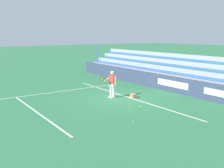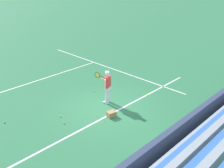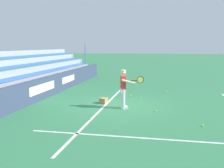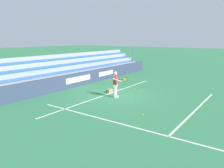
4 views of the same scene
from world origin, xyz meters
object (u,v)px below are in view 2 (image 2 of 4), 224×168
(tennis_ball_near_player, at_px, (4,122))
(tennis_ball_on_baseline, at_px, (94,91))
(tennis_ball_toward_net, at_px, (64,123))
(tennis_player, at_px, (107,87))
(tennis_ball_stray_back, at_px, (60,116))
(tennis_ball_far_left, at_px, (97,75))
(tennis_ball_far_right, at_px, (147,95))
(ball_box_cardboard, at_px, (111,114))

(tennis_ball_near_player, height_order, tennis_ball_on_baseline, same)
(tennis_ball_near_player, relative_size, tennis_ball_toward_net, 1.00)
(tennis_player, xyz_separation_m, tennis_ball_stray_back, (-2.52, 0.56, -0.86))
(tennis_player, height_order, tennis_ball_stray_back, tennis_player)
(tennis_ball_stray_back, bearing_deg, tennis_ball_far_left, 28.71)
(tennis_player, relative_size, tennis_ball_far_right, 25.98)
(tennis_player, xyz_separation_m, tennis_ball_far_left, (2.09, 3.08, -0.86))
(tennis_player, distance_m, tennis_ball_far_left, 3.83)
(ball_box_cardboard, xyz_separation_m, tennis_ball_far_left, (2.92, 4.19, -0.10))
(tennis_ball_near_player, height_order, tennis_ball_far_left, same)
(tennis_ball_stray_back, bearing_deg, tennis_ball_far_right, -17.96)
(tennis_player, height_order, tennis_ball_toward_net, tennis_player)
(tennis_ball_far_right, distance_m, tennis_ball_toward_net, 4.93)
(tennis_player, xyz_separation_m, tennis_ball_toward_net, (-2.74, -0.03, -0.86))
(tennis_ball_far_right, bearing_deg, tennis_ball_stray_back, 162.04)
(tennis_ball_far_right, bearing_deg, tennis_ball_toward_net, 169.41)
(tennis_ball_on_baseline, xyz_separation_m, tennis_ball_stray_back, (-2.88, -0.88, 0.00))
(tennis_player, xyz_separation_m, tennis_ball_on_baseline, (0.36, 1.44, -0.86))
(tennis_ball_far_right, xyz_separation_m, tennis_ball_far_left, (-0.00, 4.02, 0.00))
(ball_box_cardboard, bearing_deg, tennis_ball_on_baseline, 64.85)
(ball_box_cardboard, height_order, tennis_ball_stray_back, ball_box_cardboard)
(tennis_ball_near_player, bearing_deg, ball_box_cardboard, -39.17)
(tennis_ball_near_player, bearing_deg, tennis_ball_toward_net, -47.25)
(ball_box_cardboard, bearing_deg, tennis_ball_far_right, 3.29)
(tennis_ball_on_baseline, bearing_deg, ball_box_cardboard, -115.15)
(ball_box_cardboard, bearing_deg, tennis_ball_stray_back, 135.36)
(ball_box_cardboard, distance_m, tennis_ball_on_baseline, 2.82)
(ball_box_cardboard, relative_size, tennis_ball_near_player, 6.06)
(tennis_ball_far_left, bearing_deg, tennis_ball_on_baseline, -136.49)
(ball_box_cardboard, distance_m, tennis_ball_far_right, 2.94)
(tennis_player, distance_m, ball_box_cardboard, 1.58)
(tennis_ball_toward_net, xyz_separation_m, tennis_ball_on_baseline, (3.11, 1.47, 0.00))
(tennis_player, distance_m, tennis_ball_toward_net, 2.88)
(tennis_ball_on_baseline, bearing_deg, tennis_ball_stray_back, -162.95)
(tennis_ball_far_right, distance_m, tennis_ball_near_player, 7.25)
(tennis_player, relative_size, tennis_ball_far_left, 25.98)
(ball_box_cardboard, relative_size, tennis_ball_far_left, 6.06)
(ball_box_cardboard, height_order, tennis_ball_far_left, ball_box_cardboard)
(tennis_ball_far_left, relative_size, tennis_ball_on_baseline, 1.00)
(tennis_ball_far_left, height_order, tennis_ball_stray_back, same)
(ball_box_cardboard, relative_size, tennis_ball_on_baseline, 6.06)
(tennis_ball_far_left, relative_size, tennis_ball_stray_back, 1.00)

